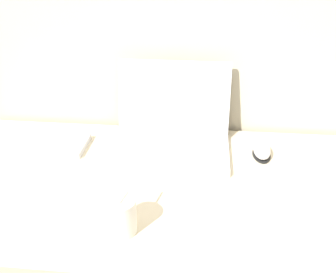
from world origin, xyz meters
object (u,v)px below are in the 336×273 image
Objects in this scene: laptop at (171,130)px; drink_cup at (120,215)px; external_keyboard at (32,143)px; computer_mouse at (262,151)px.

laptop is 2.03× the size of drink_cup.
laptop is 0.43m from drink_cup.
drink_cup is (-0.08, -0.42, -0.01)m from laptop.
laptop reaches higher than drink_cup.
laptop is 1.04× the size of external_keyboard.
laptop is 0.46m from external_keyboard.
drink_cup is at bearing -100.89° from laptop.
laptop is 3.46× the size of computer_mouse.
external_keyboard is (-0.38, 0.38, -0.04)m from drink_cup.
drink_cup reaches higher than external_keyboard.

